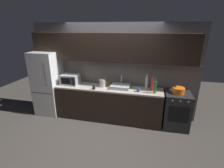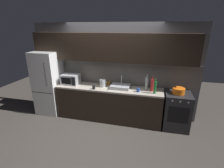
{
  "view_description": "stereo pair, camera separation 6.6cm",
  "coord_description": "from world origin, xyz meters",
  "px_view_note": "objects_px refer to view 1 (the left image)",
  "views": [
    {
      "loc": [
        1.01,
        -2.99,
        2.39
      ],
      "look_at": [
        0.09,
        0.9,
        1.0
      ],
      "focal_mm": 26.56,
      "sensor_mm": 36.0,
      "label": 1
    },
    {
      "loc": [
        1.08,
        -2.98,
        2.39
      ],
      "look_at": [
        0.09,
        0.9,
        1.0
      ],
      "focal_mm": 26.56,
      "sensor_mm": 36.0,
      "label": 2
    }
  ],
  "objects_px": {
    "refrigerator": "(48,83)",
    "mug_dark": "(94,88)",
    "wine_bottle_clear": "(147,82)",
    "cooking_pot": "(178,90)",
    "microwave": "(70,79)",
    "oven_range": "(176,110)",
    "wine_bottle_green": "(155,87)",
    "mug_amber": "(108,83)",
    "kettle": "(103,83)",
    "wine_bottle_red": "(152,85)",
    "mug_blue": "(138,90)"
  },
  "relations": [
    {
      "from": "refrigerator",
      "to": "wine_bottle_red",
      "type": "bearing_deg",
      "value": 0.16
    },
    {
      "from": "oven_range",
      "to": "wine_bottle_green",
      "type": "relative_size",
      "value": 2.48
    },
    {
      "from": "wine_bottle_green",
      "to": "refrigerator",
      "type": "bearing_deg",
      "value": 177.6
    },
    {
      "from": "oven_range",
      "to": "kettle",
      "type": "height_order",
      "value": "kettle"
    },
    {
      "from": "wine_bottle_green",
      "to": "mug_blue",
      "type": "distance_m",
      "value": 0.4
    },
    {
      "from": "refrigerator",
      "to": "mug_blue",
      "type": "height_order",
      "value": "refrigerator"
    },
    {
      "from": "kettle",
      "to": "wine_bottle_clear",
      "type": "bearing_deg",
      "value": 7.07
    },
    {
      "from": "microwave",
      "to": "wine_bottle_green",
      "type": "bearing_deg",
      "value": -3.6
    },
    {
      "from": "oven_range",
      "to": "mug_amber",
      "type": "relative_size",
      "value": 9.52
    },
    {
      "from": "microwave",
      "to": "refrigerator",
      "type": "bearing_deg",
      "value": -178.45
    },
    {
      "from": "wine_bottle_clear",
      "to": "wine_bottle_green",
      "type": "relative_size",
      "value": 1.01
    },
    {
      "from": "mug_amber",
      "to": "mug_dark",
      "type": "xyz_separation_m",
      "value": [
        -0.26,
        -0.41,
        -0.0
      ]
    },
    {
      "from": "wine_bottle_red",
      "to": "kettle",
      "type": "bearing_deg",
      "value": 178.82
    },
    {
      "from": "cooking_pot",
      "to": "microwave",
      "type": "bearing_deg",
      "value": 179.62
    },
    {
      "from": "refrigerator",
      "to": "microwave",
      "type": "relative_size",
      "value": 3.83
    },
    {
      "from": "wine_bottle_green",
      "to": "microwave",
      "type": "bearing_deg",
      "value": 176.4
    },
    {
      "from": "refrigerator",
      "to": "cooking_pot",
      "type": "bearing_deg",
      "value": 0.0
    },
    {
      "from": "wine_bottle_red",
      "to": "cooking_pot",
      "type": "distance_m",
      "value": 0.62
    },
    {
      "from": "wine_bottle_clear",
      "to": "mug_dark",
      "type": "relative_size",
      "value": 4.05
    },
    {
      "from": "wine_bottle_green",
      "to": "cooking_pot",
      "type": "height_order",
      "value": "wine_bottle_green"
    },
    {
      "from": "mug_blue",
      "to": "microwave",
      "type": "bearing_deg",
      "value": 175.81
    },
    {
      "from": "mug_amber",
      "to": "cooking_pot",
      "type": "xyz_separation_m",
      "value": [
        1.76,
        -0.2,
        0.02
      ]
    },
    {
      "from": "refrigerator",
      "to": "mug_blue",
      "type": "xyz_separation_m",
      "value": [
        2.53,
        -0.12,
        0.06
      ]
    },
    {
      "from": "oven_range",
      "to": "wine_bottle_clear",
      "type": "height_order",
      "value": "wine_bottle_clear"
    },
    {
      "from": "mug_dark",
      "to": "mug_blue",
      "type": "height_order",
      "value": "same"
    },
    {
      "from": "wine_bottle_clear",
      "to": "wine_bottle_red",
      "type": "bearing_deg",
      "value": -50.66
    },
    {
      "from": "wine_bottle_clear",
      "to": "mug_amber",
      "type": "xyz_separation_m",
      "value": [
        -1.02,
        0.03,
        -0.11
      ]
    },
    {
      "from": "wine_bottle_clear",
      "to": "cooking_pot",
      "type": "xyz_separation_m",
      "value": [
        0.75,
        -0.17,
        -0.08
      ]
    },
    {
      "from": "oven_range",
      "to": "wine_bottle_clear",
      "type": "xyz_separation_m",
      "value": [
        -0.76,
        0.17,
        0.6
      ]
    },
    {
      "from": "refrigerator",
      "to": "microwave",
      "type": "bearing_deg",
      "value": 1.55
    },
    {
      "from": "wine_bottle_red",
      "to": "microwave",
      "type": "bearing_deg",
      "value": 179.73
    },
    {
      "from": "microwave",
      "to": "cooking_pot",
      "type": "bearing_deg",
      "value": -0.38
    },
    {
      "from": "kettle",
      "to": "cooking_pot",
      "type": "xyz_separation_m",
      "value": [
        1.87,
        -0.03,
        -0.03
      ]
    },
    {
      "from": "oven_range",
      "to": "cooking_pot",
      "type": "relative_size",
      "value": 3.17
    },
    {
      "from": "cooking_pot",
      "to": "mug_dark",
      "type": "bearing_deg",
      "value": -174.05
    },
    {
      "from": "refrigerator",
      "to": "mug_dark",
      "type": "distance_m",
      "value": 1.45
    },
    {
      "from": "mug_dark",
      "to": "cooking_pot",
      "type": "distance_m",
      "value": 2.04
    },
    {
      "from": "oven_range",
      "to": "mug_dark",
      "type": "xyz_separation_m",
      "value": [
        -2.05,
        -0.21,
        0.5
      ]
    },
    {
      "from": "refrigerator",
      "to": "oven_range",
      "type": "relative_size",
      "value": 1.96
    },
    {
      "from": "kettle",
      "to": "refrigerator",
      "type": "bearing_deg",
      "value": -178.78
    },
    {
      "from": "refrigerator",
      "to": "wine_bottle_green",
      "type": "relative_size",
      "value": 4.85
    },
    {
      "from": "mug_amber",
      "to": "cooking_pot",
      "type": "bearing_deg",
      "value": -6.46
    },
    {
      "from": "refrigerator",
      "to": "mug_dark",
      "type": "xyz_separation_m",
      "value": [
        1.43,
        -0.21,
        0.06
      ]
    },
    {
      "from": "oven_range",
      "to": "mug_amber",
      "type": "distance_m",
      "value": 1.86
    },
    {
      "from": "wine_bottle_clear",
      "to": "wine_bottle_green",
      "type": "distance_m",
      "value": 0.36
    },
    {
      "from": "mug_amber",
      "to": "wine_bottle_clear",
      "type": "bearing_deg",
      "value": -1.53
    },
    {
      "from": "mug_blue",
      "to": "cooking_pot",
      "type": "height_order",
      "value": "cooking_pot"
    },
    {
      "from": "wine_bottle_red",
      "to": "cooking_pot",
      "type": "height_order",
      "value": "wine_bottle_red"
    },
    {
      "from": "wine_bottle_red",
      "to": "mug_dark",
      "type": "distance_m",
      "value": 1.44
    },
    {
      "from": "oven_range",
      "to": "kettle",
      "type": "bearing_deg",
      "value": 178.93
    }
  ]
}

